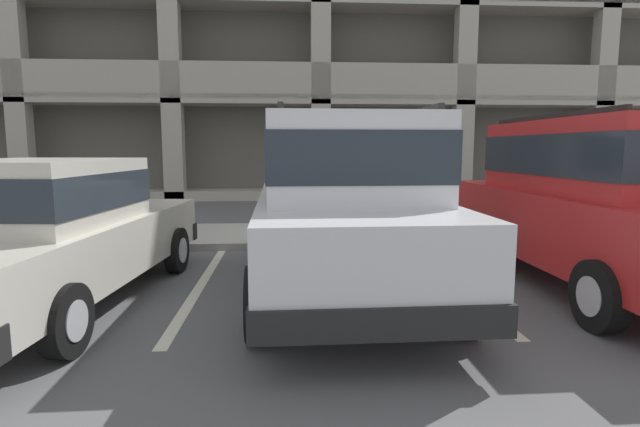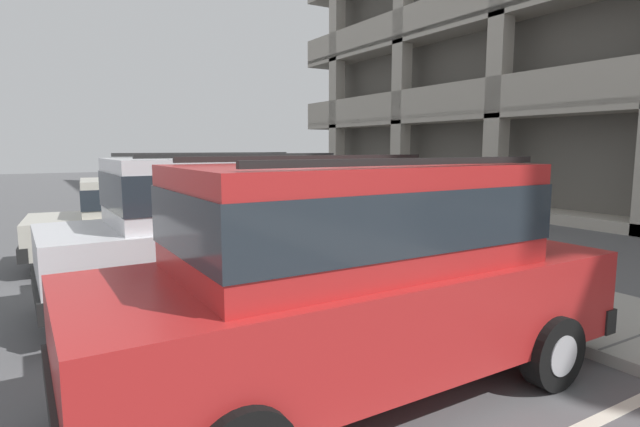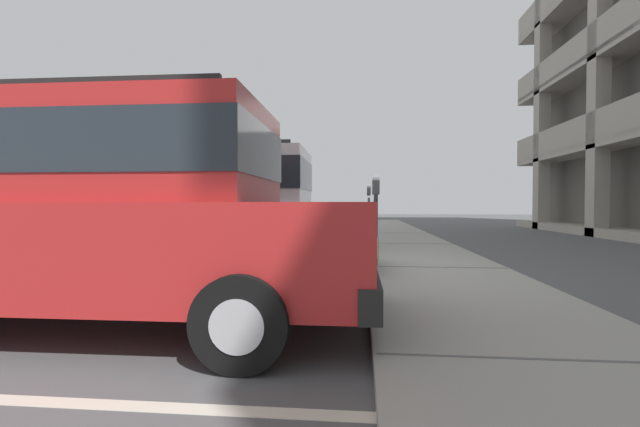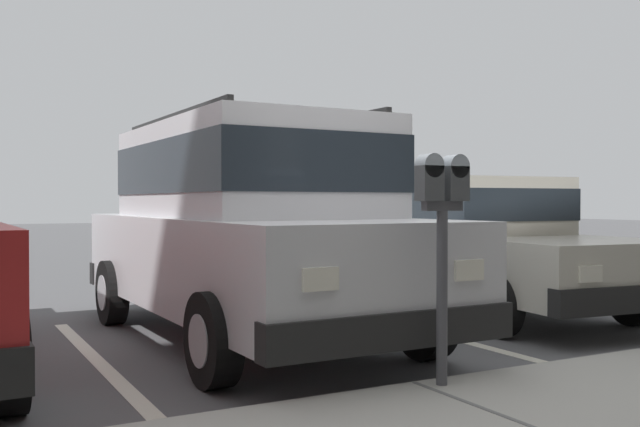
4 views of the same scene
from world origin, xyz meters
name	(u,v)px [view 3 (image 3 of 4)]	position (x,y,z in m)	size (l,w,h in m)	color
ground_plane	(354,277)	(0.00, 0.00, -0.05)	(80.00, 80.00, 0.10)	#565659
sidewalk	(437,271)	(0.00, 1.30, 0.06)	(40.00, 2.20, 0.12)	#9E9B93
parking_stall_lines	(242,291)	(1.54, -1.40, 0.00)	(12.44, 4.80, 0.01)	silver
silver_suv	(218,206)	(0.14, -2.18, 1.09)	(2.08, 4.81, 2.03)	silver
red_sedan	(247,217)	(-2.93, -2.54, 0.82)	(2.17, 4.63, 1.54)	beige
dark_hatchback	(107,207)	(3.21, -2.16, 1.09)	(2.05, 4.79, 2.03)	red
parking_meter_near	(376,199)	(-0.12, 0.35, 1.20)	(0.35, 0.12, 1.45)	#47474C
parking_meter_far	(369,203)	(-6.28, 0.34, 1.13)	(0.15, 0.12, 1.54)	#595B60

